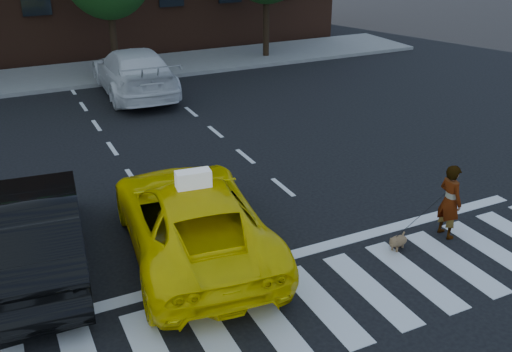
# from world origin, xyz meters

# --- Properties ---
(ground) EXTENTS (120.00, 120.00, 0.00)m
(ground) POSITION_xyz_m (0.00, 0.00, 0.00)
(ground) COLOR black
(ground) RESTS_ON ground
(crosswalk) EXTENTS (13.00, 2.40, 0.01)m
(crosswalk) POSITION_xyz_m (0.00, 0.00, 0.01)
(crosswalk) COLOR silver
(crosswalk) RESTS_ON ground
(stop_line) EXTENTS (12.00, 0.30, 0.01)m
(stop_line) POSITION_xyz_m (0.00, 1.60, 0.01)
(stop_line) COLOR silver
(stop_line) RESTS_ON ground
(sidewalk_far) EXTENTS (30.00, 4.00, 0.15)m
(sidewalk_far) POSITION_xyz_m (0.00, 17.50, 0.07)
(sidewalk_far) COLOR slate
(sidewalk_far) RESTS_ON ground
(taxi) EXTENTS (3.12, 5.69, 1.51)m
(taxi) POSITION_xyz_m (-1.40, 2.61, 0.75)
(taxi) COLOR #FFE105
(taxi) RESTS_ON ground
(black_sedan) EXTENTS (2.26, 5.15, 1.64)m
(black_sedan) POSITION_xyz_m (-4.26, 3.30, 0.82)
(black_sedan) COLOR black
(black_sedan) RESTS_ON ground
(white_suv) EXTENTS (2.62, 5.97, 1.71)m
(white_suv) POSITION_xyz_m (0.48, 13.96, 0.85)
(white_suv) COLOR silver
(white_suv) RESTS_ON ground
(woman) EXTENTS (0.38, 0.58, 1.59)m
(woman) POSITION_xyz_m (3.56, 0.89, 0.80)
(woman) COLOR #999999
(woman) RESTS_ON ground
(dog) EXTENTS (0.55, 0.39, 0.33)m
(dog) POSITION_xyz_m (2.27, 0.86, 0.19)
(dog) COLOR brown
(dog) RESTS_ON ground
(taxi_sign) EXTENTS (0.68, 0.35, 0.32)m
(taxi_sign) POSITION_xyz_m (-1.40, 2.41, 1.67)
(taxi_sign) COLOR white
(taxi_sign) RESTS_ON taxi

